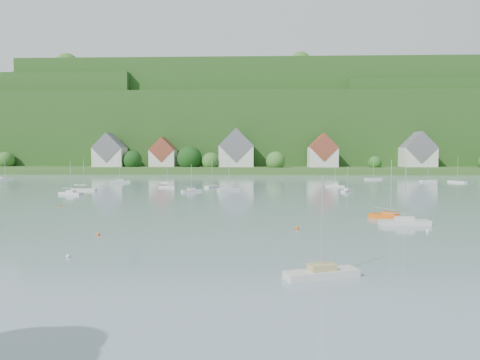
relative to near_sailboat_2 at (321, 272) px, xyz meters
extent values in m
cube|color=#2B4D1C|center=(-18.84, 182.36, 1.06)|extent=(600.00, 60.00, 3.00)
cube|color=#183E13|center=(-18.84, 257.36, 19.56)|extent=(620.00, 160.00, 40.00)
cube|color=#183E13|center=(-168.84, 242.36, 23.56)|extent=(200.00, 120.00, 52.00)
cube|color=#183E13|center=(-8.84, 252.36, 27.56)|extent=(240.00, 130.00, 60.00)
sphere|color=#2D6625|center=(-126.92, 173.85, 5.36)|extent=(8.61, 8.61, 8.61)
sphere|color=#2D6625|center=(-25.63, 166.24, 5.22)|extent=(8.19, 8.19, 8.19)
sphere|color=#2D6625|center=(-70.80, 168.43, 4.67)|extent=(6.49, 6.49, 6.49)
sphere|color=#2D6625|center=(28.01, 174.45, 6.52)|extent=(12.16, 12.16, 12.16)
sphere|color=#2D6625|center=(4.15, 162.30, 5.40)|extent=(8.73, 8.73, 8.73)
sphere|color=black|center=(-62.71, 168.23, 5.59)|extent=(9.32, 9.32, 9.32)
sphere|color=#255118|center=(49.00, 164.05, 4.59)|extent=(6.24, 6.24, 6.24)
sphere|color=black|center=(70.59, 176.90, 5.22)|extent=(8.16, 8.16, 8.16)
sphere|color=black|center=(-35.84, 168.72, 6.44)|extent=(11.92, 11.92, 11.92)
sphere|color=#2D6625|center=(-138.55, 210.91, 51.40)|extent=(10.52, 10.52, 10.52)
sphere|color=#255118|center=(-103.11, 245.51, 51.36)|extent=(10.29, 10.29, 10.29)
sphere|color=black|center=(-87.00, 233.75, 50.82)|extent=(7.18, 7.18, 7.18)
sphere|color=#255118|center=(20.66, 237.39, 59.81)|extent=(12.83, 12.83, 12.83)
sphere|color=#2D6625|center=(-58.76, 224.54, 59.00)|extent=(8.18, 8.18, 8.18)
sphere|color=#255118|center=(-17.73, 262.01, 59.79)|extent=(12.73, 12.73, 12.73)
sphere|color=#255118|center=(64.56, 226.90, 59.58)|extent=(11.50, 11.50, 11.50)
sphere|color=#255118|center=(41.87, 257.25, 60.13)|extent=(14.65, 14.65, 14.65)
sphere|color=#2D6625|center=(20.41, 213.65, 59.65)|extent=(11.95, 11.95, 11.95)
sphere|color=#255118|center=(100.60, 220.94, 59.27)|extent=(9.76, 9.76, 9.76)
sphere|color=#2D6625|center=(-65.98, 256.66, 58.80)|extent=(7.07, 7.07, 7.07)
sphere|color=black|center=(-22.31, 225.67, 59.00)|extent=(8.21, 8.21, 8.21)
sphere|color=#2D6625|center=(-41.66, 249.46, 59.71)|extent=(12.24, 12.24, 12.24)
sphere|color=#2D6625|center=(95.67, 225.34, 59.14)|extent=(9.00, 9.00, 9.00)
sphere|color=#2D6625|center=(-114.34, 218.26, 59.95)|extent=(13.65, 13.65, 13.65)
sphere|color=#255118|center=(82.19, 240.33, 58.97)|extent=(8.03, 8.03, 8.03)
sphere|color=#2D6625|center=(81.64, 240.72, 48.18)|extent=(14.97, 14.97, 14.97)
sphere|color=#255118|center=(59.83, 238.18, 47.27)|extent=(9.78, 9.78, 9.78)
sphere|color=#255118|center=(100.85, 237.07, 47.67)|extent=(12.02, 12.02, 12.02)
sphere|color=black|center=(119.06, 218.38, 47.59)|extent=(11.57, 11.57, 11.57)
sphere|color=#255118|center=(103.59, 205.10, 47.78)|extent=(12.65, 12.65, 12.65)
sphere|color=#2D6625|center=(80.30, 229.59, 47.22)|extent=(9.48, 9.48, 9.48)
sphere|color=#255118|center=(-58.81, 244.50, 41.67)|extent=(12.01, 12.01, 12.01)
sphere|color=black|center=(99.83, 234.72, 42.20)|extent=(15.08, 15.08, 15.08)
sphere|color=#2D6625|center=(89.57, 250.39, 42.36)|extent=(15.99, 15.99, 15.99)
sphere|color=black|center=(-22.54, 254.57, 42.31)|extent=(15.72, 15.72, 15.72)
sphere|color=#255118|center=(-7.95, 250.29, 41.41)|extent=(10.54, 10.54, 10.54)
cube|color=beige|center=(-73.84, 169.36, 7.06)|extent=(14.00, 10.00, 9.00)
cube|color=#595A61|center=(-73.84, 169.36, 11.56)|extent=(14.00, 10.40, 14.00)
cube|color=beige|center=(-48.84, 171.36, 6.56)|extent=(12.00, 9.00, 8.00)
cube|color=brown|center=(-48.84, 171.36, 10.56)|extent=(12.00, 9.36, 12.00)
cube|color=beige|center=(-13.84, 170.36, 7.56)|extent=(16.00, 11.00, 10.00)
cube|color=#595A61|center=(-13.84, 170.36, 12.56)|extent=(16.00, 11.44, 16.00)
cube|color=beige|center=(26.16, 168.36, 7.06)|extent=(13.00, 10.00, 9.00)
cube|color=brown|center=(26.16, 168.36, 11.56)|extent=(13.00, 10.40, 13.00)
cube|color=beige|center=(71.16, 172.36, 7.06)|extent=(15.00, 10.00, 9.00)
cube|color=#595A61|center=(71.16, 172.36, 11.56)|extent=(15.00, 10.40, 15.00)
cube|color=silver|center=(0.00, 0.00, -0.14)|extent=(6.21, 3.63, 0.60)
cube|color=tan|center=(0.00, 0.00, 0.41)|extent=(2.37, 1.82, 0.50)
cylinder|color=silver|center=(0.00, 0.00, 3.91)|extent=(0.10, 0.10, 7.49)
cylinder|color=silver|center=(-0.84, -0.31, 1.06)|extent=(3.12, 1.20, 0.08)
cube|color=silver|center=(15.11, 25.34, -0.10)|extent=(6.71, 2.14, 0.66)
cube|color=silver|center=(15.11, 25.34, 0.48)|extent=(2.38, 1.40, 0.50)
cylinder|color=silver|center=(15.11, 25.34, 4.38)|extent=(0.10, 0.10, 8.30)
cylinder|color=silver|center=(14.12, 25.30, 1.13)|extent=(3.65, 0.23, 0.08)
cube|color=#DD5A11|center=(14.57, 29.80, -0.11)|extent=(5.49, 6.24, 0.65)
cube|color=#DD5A11|center=(14.57, 29.80, 0.47)|extent=(2.42, 2.58, 0.50)
cylinder|color=silver|center=(14.57, 29.80, 4.29)|extent=(0.10, 0.10, 8.15)
cylinder|color=silver|center=(13.96, 30.56, 1.12)|extent=(2.30, 2.86, 0.08)
sphere|color=#E8520D|center=(-23.82, 16.53, -0.44)|extent=(0.44, 0.44, 0.44)
sphere|color=silver|center=(-22.74, 5.76, -0.44)|extent=(0.42, 0.42, 0.42)
sphere|color=#E8520D|center=(0.13, 21.24, -0.44)|extent=(0.50, 0.50, 0.50)
sphere|color=#E8520D|center=(-40.96, 44.09, -0.44)|extent=(0.44, 0.44, 0.44)
sphere|color=silver|center=(16.13, 20.10, -0.44)|extent=(0.46, 0.46, 0.46)
cube|color=silver|center=(-11.79, 75.67, -0.14)|extent=(6.05, 4.12, 0.59)
cylinder|color=silver|center=(-11.79, 75.67, 3.87)|extent=(0.10, 0.10, 7.42)
cylinder|color=silver|center=(-12.59, 75.27, 1.06)|extent=(2.96, 1.52, 0.08)
cube|color=silver|center=(-48.82, 104.36, -0.11)|extent=(6.61, 4.38, 0.65)
cube|color=silver|center=(-48.82, 104.36, 0.46)|extent=(2.58, 2.11, 0.50)
cylinder|color=silver|center=(-48.82, 104.36, 4.24)|extent=(0.10, 0.10, 8.06)
cylinder|color=silver|center=(-49.69, 103.95, 1.11)|extent=(3.24, 1.58, 0.08)
cube|color=silver|center=(-94.91, 118.73, -0.20)|extent=(4.26, 4.31, 0.47)
cylinder|color=silver|center=(-94.91, 118.73, 3.00)|extent=(0.10, 0.10, 5.92)
cylinder|color=silver|center=(-95.40, 118.22, 0.94)|extent=(1.88, 1.92, 0.08)
cube|color=silver|center=(37.17, 122.52, -0.13)|extent=(6.37, 3.26, 0.61)
cylinder|color=silver|center=(37.17, 122.52, 4.01)|extent=(0.10, 0.10, 7.67)
cylinder|color=silver|center=(36.29, 122.28, 1.08)|extent=(3.28, 0.96, 0.08)
cube|color=silver|center=(17.80, 74.52, -0.20)|extent=(3.99, 4.46, 0.47)
cube|color=silver|center=(17.80, 74.52, 0.28)|extent=(1.75, 1.85, 0.50)
cylinder|color=silver|center=(17.80, 74.52, 2.96)|extent=(0.10, 0.10, 5.86)
cylinder|color=silver|center=(17.35, 73.98, 0.93)|extent=(1.70, 2.04, 0.08)
cube|color=silver|center=(-29.44, 84.73, -0.20)|extent=(4.81, 2.16, 0.46)
cylinder|color=silver|center=(-29.44, 84.73, 2.93)|extent=(0.10, 0.10, 5.81)
cylinder|color=silver|center=(-30.13, 84.87, 0.93)|extent=(2.52, 0.57, 0.08)
cube|color=silver|center=(-17.16, 86.45, -0.16)|extent=(3.98, 5.67, 0.56)
cylinder|color=silver|center=(-17.16, 86.45, 3.61)|extent=(0.10, 0.10, 6.98)
cylinder|color=silver|center=(-17.55, 85.70, 1.02)|extent=(1.50, 2.76, 0.08)
cube|color=silver|center=(-20.96, 73.14, -0.18)|extent=(5.05, 4.06, 0.51)
cube|color=silver|center=(-20.96, 73.14, 0.33)|extent=(2.05, 1.84, 0.50)
cylinder|color=silver|center=(-20.96, 73.14, 3.28)|extent=(0.10, 0.10, 6.41)
cylinder|color=silver|center=(-21.59, 72.71, 0.98)|extent=(2.38, 1.64, 0.08)
cube|color=silver|center=(-48.75, 74.99, -0.13)|extent=(6.14, 1.82, 0.61)
cylinder|color=silver|center=(-48.75, 74.99, 4.00)|extent=(0.10, 0.10, 7.64)
cylinder|color=silver|center=(-49.67, 75.00, 1.08)|extent=(3.36, 0.14, 0.08)
cube|color=silver|center=(-47.84, 64.84, -0.14)|extent=(6.07, 3.39, 0.59)
cube|color=silver|center=(-47.84, 64.84, 0.40)|extent=(2.30, 1.73, 0.50)
cylinder|color=silver|center=(-47.84, 64.84, 3.81)|extent=(0.10, 0.10, 7.32)
cylinder|color=silver|center=(-48.68, 65.12, 1.05)|extent=(3.08, 1.08, 0.08)
cube|color=silver|center=(52.28, 111.78, -0.15)|extent=(5.91, 3.11, 0.57)
cylinder|color=silver|center=(52.28, 111.78, 3.69)|extent=(0.10, 0.10, 7.12)
cylinder|color=silver|center=(51.46, 111.55, 1.03)|extent=(3.03, 0.95, 0.08)
cube|color=silver|center=(60.08, 107.96, -0.14)|extent=(4.40, 6.08, 0.60)
cylinder|color=silver|center=(60.08, 107.96, 3.93)|extent=(0.10, 0.10, 7.52)
cylinder|color=silver|center=(59.64, 108.75, 1.07)|extent=(1.68, 2.93, 0.08)
cube|color=silver|center=(17.48, 89.45, -0.18)|extent=(5.30, 1.94, 0.52)
cube|color=silver|center=(17.48, 89.45, 0.33)|extent=(1.90, 1.18, 0.50)
cylinder|color=silver|center=(17.48, 89.45, 3.32)|extent=(0.10, 0.10, 6.48)
cylinder|color=silver|center=(16.71, 89.52, 0.98)|extent=(2.85, 0.35, 0.08)
camera|label=1|loc=(-5.28, -33.74, 9.44)|focal=32.47mm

